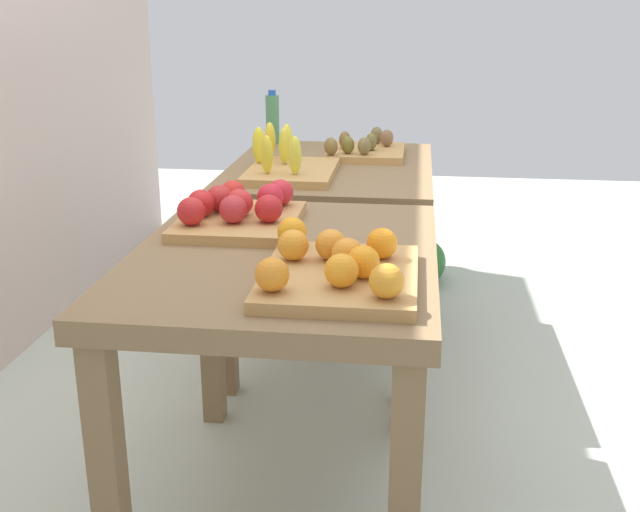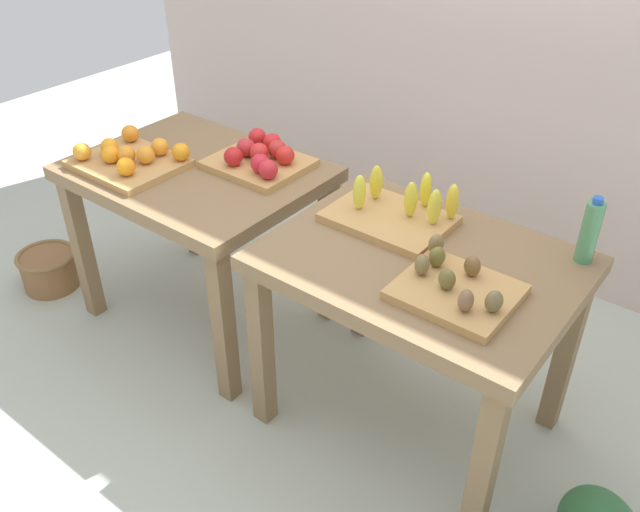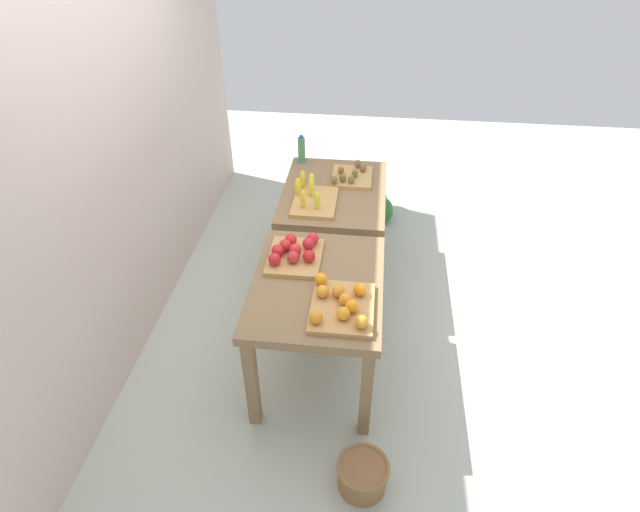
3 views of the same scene
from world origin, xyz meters
The scene contains 9 objects.
ground_plane centered at (0.00, 0.00, 0.00)m, with size 8.00×8.00×0.00m, color #B1B8A7.
display_table_left centered at (-0.56, 0.00, 0.67)m, with size 1.04×0.80×0.79m.
display_table_right centered at (0.56, 0.00, 0.67)m, with size 1.04×0.80×0.79m.
orange_bin centered at (-0.79, -0.16, 0.83)m, with size 0.44×0.36×0.11m.
apple_bin centered at (-0.34, 0.17, 0.84)m, with size 0.40×0.34×0.11m.
banana_crate centered at (0.35, 0.14, 0.83)m, with size 0.44×0.33×0.17m.
kiwi_bin centered at (0.75, -0.12, 0.82)m, with size 0.36×0.32×0.10m.
water_bottle centered at (1.00, 0.32, 0.91)m, with size 0.06×0.06×0.24m.
wicker_basket centered at (-1.38, -0.35, 0.10)m, with size 0.30×0.30×0.20m.
Camera 2 is at (1.44, -1.70, 2.06)m, focal length 37.38 mm.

